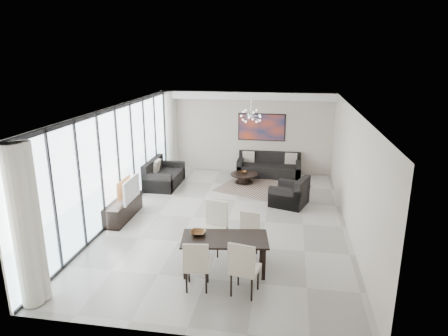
% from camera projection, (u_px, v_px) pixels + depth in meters
% --- Properties ---
extents(room_shell, '(6.00, 9.00, 2.90)m').
position_uv_depth(room_shell, '(247.00, 167.00, 9.97)').
color(room_shell, '#A8A39B').
rests_on(room_shell, ground).
extents(window_wall, '(0.37, 8.95, 2.90)m').
position_uv_depth(window_wall, '(121.00, 161.00, 10.49)').
color(window_wall, silver).
rests_on(window_wall, floor).
extents(soffit, '(5.98, 0.40, 0.26)m').
position_uv_depth(soffit, '(248.00, 96.00, 13.75)').
color(soffit, white).
rests_on(soffit, room_shell).
extents(painting, '(1.68, 0.04, 0.98)m').
position_uv_depth(painting, '(262.00, 127.00, 14.14)').
color(painting, '#CC401C').
rests_on(painting, room_shell).
extents(chandelier, '(0.66, 0.66, 0.71)m').
position_uv_depth(chandelier, '(251.00, 116.00, 12.11)').
color(chandelier, silver).
rests_on(chandelier, room_shell).
extents(rug, '(3.14, 2.80, 0.01)m').
position_uv_depth(rug, '(263.00, 188.00, 12.80)').
color(rug, black).
rests_on(rug, floor).
extents(coffee_table, '(0.90, 0.90, 0.32)m').
position_uv_depth(coffee_table, '(244.00, 178.00, 13.33)').
color(coffee_table, black).
rests_on(coffee_table, floor).
extents(bowl_coffee, '(0.24, 0.24, 0.07)m').
position_uv_depth(bowl_coffee, '(244.00, 172.00, 13.35)').
color(bowl_coffee, brown).
rests_on(bowl_coffee, coffee_table).
extents(sofa_main, '(2.20, 0.90, 0.80)m').
position_uv_depth(sofa_main, '(269.00, 168.00, 14.10)').
color(sofa_main, black).
rests_on(sofa_main, floor).
extents(loveseat, '(0.96, 1.70, 0.85)m').
position_uv_depth(loveseat, '(163.00, 177.00, 13.06)').
color(loveseat, black).
rests_on(loveseat, floor).
extents(armchair, '(1.18, 1.21, 0.82)m').
position_uv_depth(armchair, '(291.00, 195.00, 11.39)').
color(armchair, black).
rests_on(armchair, floor).
extents(side_table, '(0.35, 0.35, 0.49)m').
position_uv_depth(side_table, '(169.00, 167.00, 14.05)').
color(side_table, black).
rests_on(side_table, floor).
extents(tv_console, '(0.46, 1.63, 0.51)m').
position_uv_depth(tv_console, '(123.00, 209.00, 10.49)').
color(tv_console, black).
rests_on(tv_console, floor).
extents(television, '(0.16, 1.04, 0.60)m').
position_uv_depth(television, '(128.00, 189.00, 10.32)').
color(television, gray).
rests_on(television, tv_console).
extents(dining_table, '(1.80, 1.08, 0.71)m').
position_uv_depth(dining_table, '(225.00, 242.00, 7.87)').
color(dining_table, black).
rests_on(dining_table, floor).
extents(dining_chair_sw, '(0.51, 0.51, 0.99)m').
position_uv_depth(dining_chair_sw, '(196.00, 263.00, 7.19)').
color(dining_chair_sw, beige).
rests_on(dining_chair_sw, floor).
extents(dining_chair_se, '(0.58, 0.58, 1.07)m').
position_uv_depth(dining_chair_se, '(243.00, 265.00, 7.02)').
color(dining_chair_se, beige).
rests_on(dining_chair_se, floor).
extents(dining_chair_nw, '(0.62, 0.62, 1.12)m').
position_uv_depth(dining_chair_nw, '(215.00, 223.00, 8.70)').
color(dining_chair_nw, beige).
rests_on(dining_chair_nw, floor).
extents(dining_chair_ne, '(0.51, 0.51, 0.95)m').
position_uv_depth(dining_chair_ne, '(249.00, 231.00, 8.52)').
color(dining_chair_ne, beige).
rests_on(dining_chair_ne, floor).
extents(bowl_dining, '(0.32, 0.32, 0.08)m').
position_uv_depth(bowl_dining, '(198.00, 233.00, 7.98)').
color(bowl_dining, brown).
rests_on(bowl_dining, dining_table).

